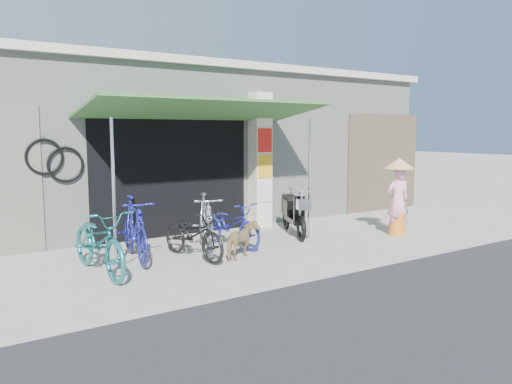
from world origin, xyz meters
TOP-DOWN VIEW (x-y plane):
  - ground at (0.00, 0.00)m, footprint 80.00×80.00m
  - bicycle_shop at (-0.00, 5.09)m, footprint 12.30×5.30m
  - shop_pillar at (0.85, 2.45)m, footprint 0.42×0.44m
  - awning at (-0.90, 1.63)m, footprint 4.60×1.88m
  - neighbour_right at (5.00, 2.59)m, footprint 2.60×0.06m
  - bike_teal at (-3.30, 0.57)m, footprint 0.81×1.96m
  - bike_blue at (-2.57, 1.06)m, footprint 0.76×1.84m
  - bike_black at (-1.70, 0.64)m, footprint 0.83×1.67m
  - bike_silver at (-1.28, 1.00)m, footprint 1.05×1.80m
  - bike_navy at (-0.72, 1.09)m, footprint 0.86×1.69m
  - street_dog at (-1.01, 0.19)m, footprint 0.80×0.64m
  - moped at (0.91, 1.28)m, footprint 0.87×1.68m
  - nun at (2.71, 0.07)m, footprint 0.64×0.64m

SIDE VIEW (x-z plane):
  - ground at x=0.00m, z-range 0.00..0.00m
  - street_dog at x=-1.01m, z-range 0.00..0.62m
  - bike_black at x=-1.70m, z-range 0.00..0.84m
  - bike_navy at x=-0.72m, z-range 0.00..0.84m
  - moped at x=0.91m, z-range -0.05..0.96m
  - bike_teal at x=-3.30m, z-range 0.00..1.01m
  - bike_silver at x=-1.28m, z-range 0.00..1.04m
  - bike_blue at x=-2.57m, z-range 0.00..1.07m
  - nun at x=2.71m, z-range 0.00..1.61m
  - neighbour_right at x=5.00m, z-range 0.00..2.60m
  - shop_pillar at x=0.85m, z-range 0.00..3.00m
  - bicycle_shop at x=0.00m, z-range 0.00..3.66m
  - awning at x=-0.90m, z-range 1.15..3.88m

